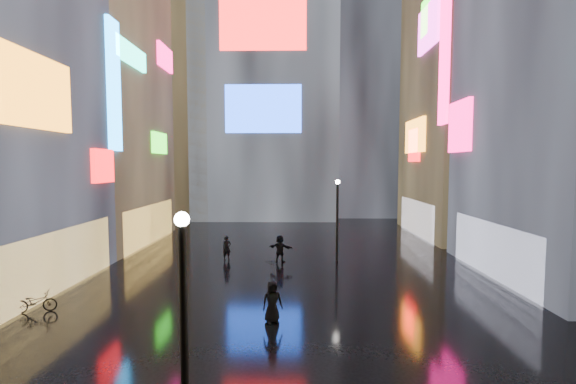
{
  "coord_description": "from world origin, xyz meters",
  "views": [
    {
      "loc": [
        0.26,
        -3.85,
        6.11
      ],
      "look_at": [
        0.0,
        12.0,
        5.0
      ],
      "focal_mm": 24.0,
      "sensor_mm": 36.0,
      "label": 1
    }
  ],
  "objects": [
    {
      "name": "pedestrian_4",
      "position": [
        -0.59,
        10.77,
        0.81
      ],
      "size": [
        0.91,
        0.74,
        1.62
      ],
      "primitive_type": "imported",
      "rotation": [
        0.0,
        0.0,
        0.33
      ],
      "color": "black",
      "rests_on": "ground"
    },
    {
      "name": "tower_main",
      "position": [
        -3.0,
        43.97,
        21.01
      ],
      "size": [
        16.0,
        14.2,
        42.0
      ],
      "color": "black",
      "rests_on": "ground"
    },
    {
      "name": "lamp_far",
      "position": [
        2.99,
        20.34,
        2.94
      ],
      "size": [
        0.3,
        0.3,
        5.2
      ],
      "color": "black",
      "rests_on": "ground"
    },
    {
      "name": "lamp_near",
      "position": [
        -1.95,
        3.6,
        2.94
      ],
      "size": [
        0.3,
        0.3,
        5.2
      ],
      "color": "black",
      "rests_on": "ground"
    },
    {
      "name": "bicycle",
      "position": [
        -10.5,
        11.59,
        0.43
      ],
      "size": [
        1.73,
        0.98,
        0.86
      ],
      "primitive_type": "imported",
      "rotation": [
        0.0,
        0.0,
        1.84
      ],
      "color": "black",
      "rests_on": "ground"
    },
    {
      "name": "tower_flank_left",
      "position": [
        -14.0,
        42.0,
        13.0
      ],
      "size": [
        10.0,
        10.0,
        26.0
      ],
      "primitive_type": "cube",
      "color": "black",
      "rests_on": "ground"
    },
    {
      "name": "pedestrian_6",
      "position": [
        -4.08,
        20.53,
        0.78
      ],
      "size": [
        0.68,
        0.61,
        1.55
      ],
      "primitive_type": "imported",
      "rotation": [
        0.0,
        0.0,
        0.54
      ],
      "color": "black",
      "rests_on": "ground"
    },
    {
      "name": "tower_flank_right",
      "position": [
        9.0,
        46.0,
        17.0
      ],
      "size": [
        12.0,
        12.0,
        34.0
      ],
      "primitive_type": "cube",
      "color": "black",
      "rests_on": "ground"
    },
    {
      "name": "pedestrian_5",
      "position": [
        -0.63,
        20.03,
        0.85
      ],
      "size": [
        1.66,
        1.02,
        1.71
      ],
      "primitive_type": "imported",
      "rotation": [
        0.0,
        0.0,
        2.79
      ],
      "color": "black",
      "rests_on": "ground"
    },
    {
      "name": "ground",
      "position": [
        0.0,
        20.0,
        0.0
      ],
      "size": [
        140.0,
        140.0,
        0.0
      ],
      "primitive_type": "plane",
      "color": "black",
      "rests_on": "ground"
    },
    {
      "name": "umbrella_2",
      "position": [
        -0.59,
        10.77,
        2.03
      ],
      "size": [
        1.27,
        1.27,
        0.83
      ],
      "primitive_type": "imported",
      "rotation": [
        0.0,
        0.0,
        0.99
      ],
      "color": "black",
      "rests_on": "pedestrian_4"
    },
    {
      "name": "building_right_far",
      "position": [
        15.98,
        30.0,
        13.98
      ],
      "size": [
        10.28,
        12.0,
        28.0
      ],
      "color": "black",
      "rests_on": "ground"
    },
    {
      "name": "building_left_far",
      "position": [
        -15.98,
        26.0,
        10.98
      ],
      "size": [
        10.28,
        12.0,
        22.0
      ],
      "color": "black",
      "rests_on": "ground"
    }
  ]
}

